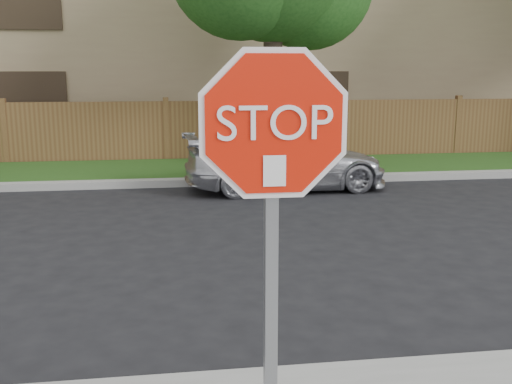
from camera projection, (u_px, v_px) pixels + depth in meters
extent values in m
cube|color=gray|center=(167.00, 183.00, 12.53)|extent=(70.00, 0.30, 0.15)
cube|color=#1E4714|center=(167.00, 171.00, 14.13)|extent=(70.00, 3.00, 0.12)
cube|color=brown|center=(167.00, 132.00, 15.53)|extent=(70.00, 0.12, 1.60)
cube|color=tan|center=(165.00, 52.00, 20.52)|extent=(34.00, 8.00, 6.00)
cylinder|color=#382B21|center=(273.00, 89.00, 14.00)|extent=(0.44, 0.44, 3.92)
cube|color=gray|center=(271.00, 298.00, 3.08)|extent=(0.06, 0.06, 2.30)
cylinder|color=white|center=(274.00, 124.00, 2.83)|extent=(1.01, 0.02, 1.01)
cylinder|color=red|center=(274.00, 124.00, 2.82)|extent=(0.93, 0.02, 0.93)
cube|color=white|center=(275.00, 171.00, 2.85)|extent=(0.11, 0.00, 0.15)
imported|color=silver|center=(286.00, 160.00, 12.11)|extent=(4.19, 1.93, 1.19)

